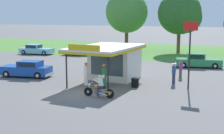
{
  "coord_description": "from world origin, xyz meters",
  "views": [
    {
      "loc": [
        11.28,
        -19.13,
        5.63
      ],
      "look_at": [
        0.3,
        4.05,
        1.4
      ],
      "focal_mm": 49.45,
      "sensor_mm": 36.0,
      "label": 1
    }
  ],
  "objects_px": {
    "parked_car_back_row_centre": "(36,50)",
    "spare_tire_stack": "(135,83)",
    "roadside_pole_sign": "(190,44)",
    "gas_pump_offside": "(104,77)",
    "gas_pump_nearside": "(86,75)",
    "parked_car_back_row_right": "(81,51)",
    "bystander_chatting_near_pumps": "(181,69)",
    "parked_car_back_row_far_right": "(119,55)",
    "parked_car_back_row_far_left": "(198,61)",
    "bystander_leaning_by_kiosk": "(174,73)",
    "featured_classic_sedan": "(27,69)",
    "motorcycle_with_rider": "(99,88)"
  },
  "relations": [
    {
      "from": "gas_pump_offside",
      "to": "parked_car_back_row_far_left",
      "type": "bearing_deg",
      "value": 70.18
    },
    {
      "from": "gas_pump_offside",
      "to": "gas_pump_nearside",
      "type": "bearing_deg",
      "value": -180.0
    },
    {
      "from": "gas_pump_nearside",
      "to": "gas_pump_offside",
      "type": "xyz_separation_m",
      "value": [
        1.65,
        0.0,
        0.0
      ]
    },
    {
      "from": "parked_car_back_row_far_left",
      "to": "gas_pump_nearside",
      "type": "bearing_deg",
      "value": -115.76
    },
    {
      "from": "gas_pump_offside",
      "to": "motorcycle_with_rider",
      "type": "height_order",
      "value": "gas_pump_offside"
    },
    {
      "from": "roadside_pole_sign",
      "to": "spare_tire_stack",
      "type": "relative_size",
      "value": 7.31
    },
    {
      "from": "parked_car_back_row_far_left",
      "to": "spare_tire_stack",
      "type": "bearing_deg",
      "value": -103.13
    },
    {
      "from": "parked_car_back_row_centre",
      "to": "gas_pump_offside",
      "type": "bearing_deg",
      "value": -38.71
    },
    {
      "from": "gas_pump_offside",
      "to": "bystander_leaning_by_kiosk",
      "type": "distance_m",
      "value": 6.03
    },
    {
      "from": "gas_pump_nearside",
      "to": "bystander_leaning_by_kiosk",
      "type": "bearing_deg",
      "value": 32.35
    },
    {
      "from": "featured_classic_sedan",
      "to": "roadside_pole_sign",
      "type": "bearing_deg",
      "value": 5.41
    },
    {
      "from": "bystander_chatting_near_pumps",
      "to": "roadside_pole_sign",
      "type": "xyz_separation_m",
      "value": [
        1.6,
        -4.29,
        2.69
      ]
    },
    {
      "from": "motorcycle_with_rider",
      "to": "parked_car_back_row_far_right",
      "type": "bearing_deg",
      "value": 109.86
    },
    {
      "from": "parked_car_back_row_far_right",
      "to": "gas_pump_nearside",
      "type": "bearing_deg",
      "value": -75.82
    },
    {
      "from": "gas_pump_offside",
      "to": "parked_car_back_row_right",
      "type": "height_order",
      "value": "gas_pump_offside"
    },
    {
      "from": "gas_pump_nearside",
      "to": "bystander_chatting_near_pumps",
      "type": "height_order",
      "value": "gas_pump_nearside"
    },
    {
      "from": "gas_pump_nearside",
      "to": "featured_classic_sedan",
      "type": "height_order",
      "value": "gas_pump_nearside"
    },
    {
      "from": "spare_tire_stack",
      "to": "gas_pump_offside",
      "type": "bearing_deg",
      "value": -145.3
    },
    {
      "from": "motorcycle_with_rider",
      "to": "bystander_leaning_by_kiosk",
      "type": "relative_size",
      "value": 1.32
    },
    {
      "from": "parked_car_back_row_far_right",
      "to": "bystander_leaning_by_kiosk",
      "type": "xyz_separation_m",
      "value": [
        10.04,
        -11.19,
        0.25
      ]
    },
    {
      "from": "parked_car_back_row_far_left",
      "to": "parked_car_back_row_centre",
      "type": "relative_size",
      "value": 0.99
    },
    {
      "from": "gas_pump_nearside",
      "to": "bystander_chatting_near_pumps",
      "type": "relative_size",
      "value": 1.19
    },
    {
      "from": "parked_car_back_row_centre",
      "to": "roadside_pole_sign",
      "type": "relative_size",
      "value": 1.03
    },
    {
      "from": "gas_pump_nearside",
      "to": "parked_car_back_row_right",
      "type": "distance_m",
      "value": 20.45
    },
    {
      "from": "featured_classic_sedan",
      "to": "bystander_chatting_near_pumps",
      "type": "xyz_separation_m",
      "value": [
        13.19,
        5.69,
        0.16
      ]
    },
    {
      "from": "parked_car_back_row_right",
      "to": "bystander_leaning_by_kiosk",
      "type": "xyz_separation_m",
      "value": [
        17.16,
        -13.34,
        0.27
      ]
    },
    {
      "from": "gas_pump_nearside",
      "to": "parked_car_back_row_centre",
      "type": "distance_m",
      "value": 23.38
    },
    {
      "from": "bystander_leaning_by_kiosk",
      "to": "roadside_pole_sign",
      "type": "xyz_separation_m",
      "value": [
        1.52,
        -1.46,
        2.61
      ]
    },
    {
      "from": "parked_car_back_row_far_right",
      "to": "spare_tire_stack",
      "type": "xyz_separation_m",
      "value": [
        7.53,
        -13.7,
        -0.33
      ]
    },
    {
      "from": "featured_classic_sedan",
      "to": "parked_car_back_row_right",
      "type": "bearing_deg",
      "value": 103.51
    },
    {
      "from": "parked_car_back_row_far_right",
      "to": "parked_car_back_row_right",
      "type": "relative_size",
      "value": 0.95
    },
    {
      "from": "parked_car_back_row_far_left",
      "to": "gas_pump_offside",
      "type": "bearing_deg",
      "value": -109.82
    },
    {
      "from": "parked_car_back_row_centre",
      "to": "spare_tire_stack",
      "type": "xyz_separation_m",
      "value": [
        21.29,
        -13.99,
        -0.31
      ]
    },
    {
      "from": "bystander_chatting_near_pumps",
      "to": "parked_car_back_row_right",
      "type": "bearing_deg",
      "value": 148.42
    },
    {
      "from": "roadside_pole_sign",
      "to": "parked_car_back_row_far_right",
      "type": "bearing_deg",
      "value": 132.43
    },
    {
      "from": "parked_car_back_row_far_left",
      "to": "parked_car_back_row_far_right",
      "type": "relative_size",
      "value": 1.01
    },
    {
      "from": "parked_car_back_row_right",
      "to": "spare_tire_stack",
      "type": "distance_m",
      "value": 21.59
    },
    {
      "from": "parked_car_back_row_centre",
      "to": "bystander_chatting_near_pumps",
      "type": "relative_size",
      "value": 3.28
    },
    {
      "from": "parked_car_back_row_far_left",
      "to": "roadside_pole_sign",
      "type": "xyz_separation_m",
      "value": [
        1.21,
        -11.06,
        2.86
      ]
    },
    {
      "from": "gas_pump_nearside",
      "to": "parked_car_back_row_far_right",
      "type": "height_order",
      "value": "gas_pump_nearside"
    },
    {
      "from": "spare_tire_stack",
      "to": "parked_car_back_row_far_right",
      "type": "bearing_deg",
      "value": 118.78
    },
    {
      "from": "parked_car_back_row_far_left",
      "to": "spare_tire_stack",
      "type": "distance_m",
      "value": 12.44
    },
    {
      "from": "gas_pump_nearside",
      "to": "gas_pump_offside",
      "type": "height_order",
      "value": "same"
    },
    {
      "from": "parked_car_back_row_right",
      "to": "spare_tire_stack",
      "type": "bearing_deg",
      "value": -47.25
    },
    {
      "from": "parked_car_back_row_centre",
      "to": "parked_car_back_row_far_right",
      "type": "height_order",
      "value": "parked_car_back_row_far_right"
    },
    {
      "from": "parked_car_back_row_centre",
      "to": "roadside_pole_sign",
      "type": "xyz_separation_m",
      "value": [
        25.32,
        -12.93,
        2.89
      ]
    },
    {
      "from": "gas_pump_nearside",
      "to": "parked_car_back_row_far_left",
      "type": "height_order",
      "value": "gas_pump_nearside"
    },
    {
      "from": "gas_pump_nearside",
      "to": "roadside_pole_sign",
      "type": "height_order",
      "value": "roadside_pole_sign"
    },
    {
      "from": "gas_pump_nearside",
      "to": "spare_tire_stack",
      "type": "relative_size",
      "value": 2.71
    },
    {
      "from": "bystander_chatting_near_pumps",
      "to": "spare_tire_stack",
      "type": "xyz_separation_m",
      "value": [
        -2.43,
        -5.35,
        -0.51
      ]
    }
  ]
}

